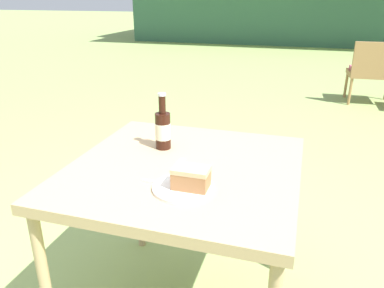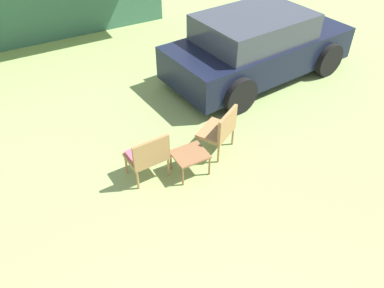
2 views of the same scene
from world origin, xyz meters
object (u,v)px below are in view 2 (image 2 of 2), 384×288
Objects in this scene: parked_car at (257,46)px; wicker_chair_plain at (220,129)px; wicker_chair_cushioned at (148,154)px; garden_side_table at (190,156)px.

parked_car is 2.73m from wicker_chair_plain.
wicker_chair_plain is at bearing 176.32° from wicker_chair_cushioned.
parked_car is 5.18× the size of wicker_chair_cushioned.
parked_car is at bearing -169.10° from wicker_chair_plain.
parked_car is 3.40m from garden_side_table.
wicker_chair_plain is 0.72m from garden_side_table.
garden_side_table is at bearing -149.53° from parked_car.
wicker_chair_plain is (-2.06, -1.78, -0.22)m from parked_car.
wicker_chair_cushioned is 1.57× the size of garden_side_table.
parked_car reaches higher than wicker_chair_cushioned.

